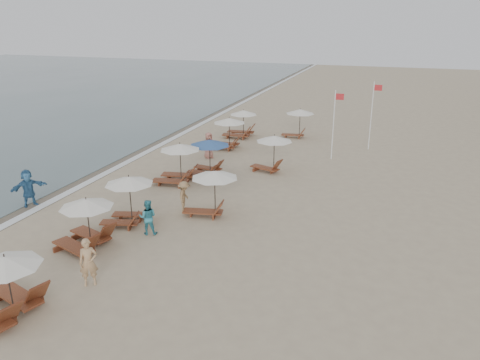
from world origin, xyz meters
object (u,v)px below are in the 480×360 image
(lounger_station_4, at_px, (207,155))
(inland_station_2, at_px, (298,119))
(lounger_station_6, at_px, (240,125))
(beachgoer_near, at_px, (88,262))
(inland_station_0, at_px, (210,188))
(inland_station_1, at_px, (271,149))
(lounger_station_5, at_px, (227,132))
(flag_pole_near, at_px, (334,122))
(lounger_station_2, at_px, (127,198))
(waterline_walker, at_px, (28,188))
(lounger_station_1, at_px, (83,224))
(beachgoer_far_b, at_px, (209,145))
(beachgoer_mid_a, at_px, (148,217))
(lounger_station_0, at_px, (3,287))
(beachgoer_mid_b, at_px, (184,197))
(lounger_station_3, at_px, (177,164))

(lounger_station_4, height_order, inland_station_2, inland_station_2)
(lounger_station_6, relative_size, beachgoer_near, 1.50)
(inland_station_0, height_order, inland_station_1, same)
(lounger_station_5, xyz_separation_m, flag_pole_near, (7.56, -0.16, 1.32))
(beachgoer_near, bearing_deg, inland_station_0, 41.05)
(lounger_station_2, distance_m, waterline_walker, 5.89)
(lounger_station_1, bearing_deg, beachgoer_far_b, 90.40)
(lounger_station_2, xyz_separation_m, beachgoer_far_b, (-0.55, 11.02, -0.36))
(lounger_station_1, xyz_separation_m, lounger_station_6, (-0.02, 19.84, -0.04))
(beachgoer_mid_a, relative_size, flag_pole_near, 0.35)
(lounger_station_0, distance_m, inland_station_1, 17.52)
(lounger_station_5, xyz_separation_m, beachgoer_mid_a, (1.66, -14.34, -0.42))
(lounger_station_2, height_order, flag_pole_near, flag_pole_near)
(lounger_station_2, bearing_deg, lounger_station_0, -89.59)
(lounger_station_1, bearing_deg, lounger_station_6, 90.05)
(beachgoer_mid_b, bearing_deg, beachgoer_far_b, 2.30)
(lounger_station_0, distance_m, inland_station_2, 26.24)
(inland_station_0, height_order, beachgoer_far_b, inland_station_0)
(lounger_station_0, height_order, lounger_station_2, lounger_station_2)
(inland_station_0, distance_m, inland_station_1, 7.59)
(beachgoer_mid_a, bearing_deg, flag_pole_near, -131.81)
(beachgoer_near, relative_size, beachgoer_far_b, 1.01)
(lounger_station_1, height_order, inland_station_2, inland_station_2)
(lounger_station_3, height_order, waterline_walker, lounger_station_3)
(inland_station_1, distance_m, flag_pole_near, 5.14)
(lounger_station_4, height_order, beachgoer_mid_b, lounger_station_4)
(lounger_station_4, relative_size, lounger_station_6, 0.95)
(lounger_station_4, distance_m, inland_station_1, 3.90)
(lounger_station_6, bearing_deg, lounger_station_1, -89.95)
(inland_station_1, xyz_separation_m, inland_station_2, (-0.29, 8.93, 0.05))
(beachgoer_mid_b, bearing_deg, lounger_station_1, 140.94)
(flag_pole_near, bearing_deg, lounger_station_6, 154.53)
(beachgoer_mid_a, distance_m, beachgoer_mid_b, 2.78)
(lounger_station_3, bearing_deg, beachgoer_far_b, 91.82)
(lounger_station_1, relative_size, lounger_station_4, 1.05)
(lounger_station_1, distance_m, lounger_station_3, 8.46)
(lounger_station_3, bearing_deg, beachgoer_mid_a, -74.55)
(beachgoer_near, distance_m, beachgoer_far_b, 16.16)
(lounger_station_2, height_order, beachgoer_far_b, lounger_station_2)
(lounger_station_1, bearing_deg, beachgoer_mid_b, 63.74)
(lounger_station_1, xyz_separation_m, lounger_station_4, (1.14, 10.41, 0.22))
(lounger_station_0, height_order, lounger_station_6, lounger_station_6)
(beachgoer_mid_b, bearing_deg, flag_pole_near, -38.33)
(lounger_station_1, bearing_deg, beachgoer_mid_a, 46.24)
(beachgoer_mid_b, bearing_deg, beachgoer_near, 164.36)
(lounger_station_4, bearing_deg, lounger_station_1, -96.26)
(beachgoer_mid_a, xyz_separation_m, waterline_walker, (-7.29, 0.95, 0.15))
(lounger_station_2, relative_size, beachgoer_mid_a, 1.52)
(inland_station_2, relative_size, beachgoer_mid_b, 1.61)
(lounger_station_1, height_order, flag_pole_near, flag_pole_near)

